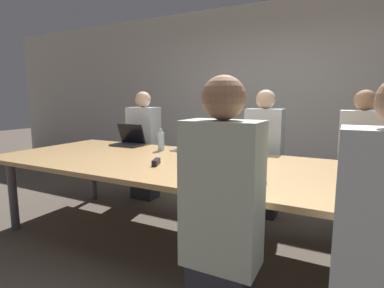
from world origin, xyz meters
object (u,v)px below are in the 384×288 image
object	(u,v)px
bottle_far_midleft	(161,141)
person_far_right	(360,167)
person_far_center	(264,156)
cup_near_midright	(204,173)
person_far_left	(144,148)
laptop_far_left	(129,139)
cup_far_center	(221,150)
person_near_midright	(222,218)
laptop_near_midright	(237,177)
laptop_far_midleft	(190,143)
laptop_far_right	(367,158)
stapler	(156,162)
laptop_far_center	(246,149)

from	to	relation	value
bottle_far_midleft	person_far_right	size ratio (longest dim) A/B	0.17
person_far_right	person_far_center	bearing A→B (deg)	175.52
bottle_far_midleft	person_far_right	world-z (taller)	person_far_right
cup_near_midright	person_far_center	world-z (taller)	person_far_center
person_far_left	person_far_center	distance (m)	1.57
laptop_far_left	person_far_center	xyz separation A→B (m)	(1.53, 0.46, -0.15)
cup_far_center	person_far_center	bearing A→B (deg)	58.10
person_far_center	person_far_right	xyz separation A→B (m)	(0.94, -0.07, -0.01)
person_near_midright	cup_near_midright	bearing A→B (deg)	-55.00
laptop_near_midright	person_far_center	world-z (taller)	person_far_center
laptop_far_midleft	laptop_far_right	size ratio (longest dim) A/B	0.92
person_far_left	stapler	distance (m)	1.47
cup_near_midright	cup_far_center	bearing A→B (deg)	104.89
person_far_center	laptop_far_center	bearing A→B (deg)	-97.06
laptop_near_midright	bottle_far_midleft	size ratio (longest dim) A/B	1.38
person_far_left	person_far_right	xyz separation A→B (m)	(2.51, 0.04, -0.01)
person_far_center	stapler	size ratio (longest dim) A/B	9.19
person_far_center	laptop_far_right	bearing A→B (deg)	-27.74
person_far_left	cup_far_center	size ratio (longest dim) A/B	16.67
person_far_left	stapler	xyz separation A→B (m)	(0.95, -1.12, 0.11)
laptop_far_center	laptop_far_midleft	bearing A→B (deg)	175.37
bottle_far_midleft	cup_far_center	distance (m)	0.67
laptop_near_midright	bottle_far_midleft	xyz separation A→B (m)	(-1.18, 0.93, 0.04)
person_near_midright	person_far_right	distance (m)	1.95
person_near_midright	laptop_far_midleft	bearing A→B (deg)	-56.62
cup_near_midright	stapler	bearing A→B (deg)	158.69
person_far_left	cup_far_center	bearing A→B (deg)	-17.61
person_far_left	laptop_near_midright	xyz separation A→B (m)	(1.77, -1.41, 0.15)
bottle_far_midleft	laptop_far_right	bearing A→B (deg)	2.46
laptop_far_midleft	bottle_far_midleft	bearing A→B (deg)	-149.85
laptop_far_midleft	cup_far_center	world-z (taller)	laptop_far_midleft
laptop_far_left	laptop_far_center	size ratio (longest dim) A/B	1.06
person_far_left	laptop_far_right	xyz separation A→B (m)	(2.54, -0.40, 0.16)
stapler	bottle_far_midleft	bearing A→B (deg)	98.87
laptop_far_center	cup_far_center	world-z (taller)	laptop_far_center
cup_near_midright	person_far_center	size ratio (longest dim) A/B	0.06
laptop_near_midright	person_near_midright	bearing A→B (deg)	97.50
cup_near_midright	bottle_far_midleft	distance (m)	1.25
laptop_far_left	person_far_left	xyz separation A→B (m)	(-0.04, 0.35, -0.16)
stapler	cup_far_center	bearing A→B (deg)	46.43
person_near_midright	bottle_far_midleft	world-z (taller)	person_near_midright
laptop_near_midright	laptop_far_center	distance (m)	1.07
laptop_near_midright	laptop_far_left	bearing A→B (deg)	-31.60
laptop_near_midright	stapler	xyz separation A→B (m)	(-0.82, 0.30, -0.04)
person_far_left	person_far_center	xyz separation A→B (m)	(1.57, 0.11, 0.00)
person_far_left	cup_near_midright	bearing A→B (deg)	-41.58
laptop_far_center	laptop_near_midright	bearing A→B (deg)	-75.64
laptop_far_left	person_far_right	distance (m)	2.51
laptop_far_midleft	laptop_far_center	world-z (taller)	laptop_far_midleft
laptop_near_midright	cup_near_midright	size ratio (longest dim) A/B	3.70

